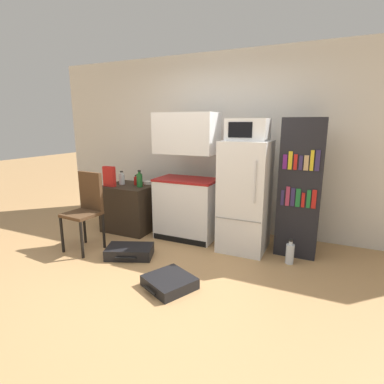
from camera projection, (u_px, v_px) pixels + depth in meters
ground_plane at (159, 284)px, 3.11m from camera, size 24.00×24.00×0.00m
wall_back at (236, 144)px, 4.51m from camera, size 6.40×0.10×2.66m
side_table at (131, 207)px, 4.68m from camera, size 0.73×0.65×0.71m
kitchen_hutch at (187, 183)px, 4.25m from camera, size 0.87×0.53×1.78m
refrigerator at (245, 196)px, 3.88m from camera, size 0.59×0.64×1.43m
microwave at (248, 130)px, 3.69m from camera, size 0.50×0.37×0.27m
bookshelf at (300, 188)px, 3.70m from camera, size 0.49×0.36×1.70m
bottle_ketchup_red at (136, 181)px, 4.59m from camera, size 0.07×0.07×0.16m
bottle_green_tall at (140, 180)px, 4.44m from camera, size 0.09×0.09×0.25m
bottle_clear_short at (122, 179)px, 4.63m from camera, size 0.09×0.09×0.21m
bowl at (148, 183)px, 4.69m from camera, size 0.15×0.15×0.04m
cereal_box at (109, 176)px, 4.48m from camera, size 0.19×0.07×0.30m
chair at (87, 204)px, 3.92m from camera, size 0.43×0.43×1.02m
suitcase_large_flat at (169, 282)px, 3.05m from camera, size 0.59×0.58×0.11m
suitcase_small_flat at (130, 252)px, 3.75m from camera, size 0.65×0.53×0.13m
water_bottle_front at (290, 253)px, 3.56m from camera, size 0.10×0.10×0.31m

